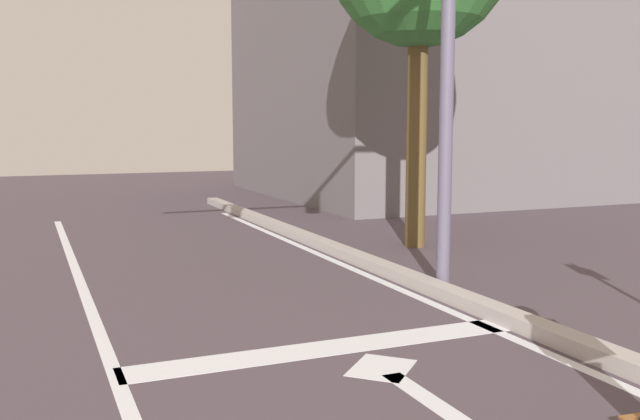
% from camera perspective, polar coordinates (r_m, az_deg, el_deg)
% --- Properties ---
extents(lane_line_center, '(0.12, 20.00, 0.01)m').
position_cam_1_polar(lane_line_center, '(5.12, -15.51, -15.11)').
color(lane_line_center, silver).
rests_on(lane_line_center, ground).
extents(lane_line_curbside, '(0.12, 20.00, 0.01)m').
position_cam_1_polar(lane_line_curbside, '(6.46, 16.57, -10.48)').
color(lane_line_curbside, silver).
rests_on(lane_line_curbside, ground).
extents(stop_bar, '(3.56, 0.40, 0.01)m').
position_cam_1_polar(stop_bar, '(6.12, 0.76, -11.17)').
color(stop_bar, silver).
rests_on(stop_bar, ground).
extents(lane_arrow_stem, '(0.16, 1.40, 0.01)m').
position_cam_1_polar(lane_arrow_stem, '(4.98, 9.82, -15.59)').
color(lane_arrow_stem, silver).
rests_on(lane_arrow_stem, ground).
extents(lane_arrow_head, '(0.71, 0.71, 0.01)m').
position_cam_1_polar(lane_arrow_head, '(5.67, 5.04, -12.69)').
color(lane_arrow_head, silver).
rests_on(lane_arrow_head, ground).
extents(curb_strip, '(0.24, 24.00, 0.14)m').
position_cam_1_polar(curb_strip, '(6.60, 18.29, -9.56)').
color(curb_strip, '#A69E99').
rests_on(curb_strip, ground).
extents(building_block, '(8.63, 8.81, 6.58)m').
position_cam_1_polar(building_block, '(20.02, 8.62, 10.82)').
color(building_block, '#615B5E').
rests_on(building_block, ground).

